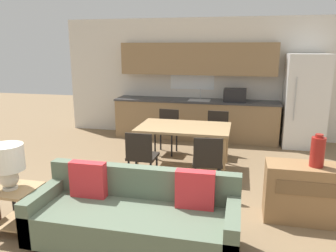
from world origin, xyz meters
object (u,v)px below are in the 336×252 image
at_px(table_lamp, 7,162).
at_px(dining_chair_far_left, 167,128).
at_px(dining_chair_near_right, 208,161).
at_px(vase, 318,152).
at_px(dining_table, 184,130).
at_px(refrigerator, 305,101).
at_px(dining_chair_far_right, 217,131).
at_px(couch, 136,216).
at_px(dining_chair_near_left, 142,155).
at_px(side_table, 17,202).
at_px(credenza, 311,193).

xyz_separation_m(table_lamp, dining_chair_far_left, (1.05, 3.22, -0.35)).
distance_m(dining_chair_far_left, dining_chair_near_right, 1.97).
bearing_deg(vase, dining_table, 142.27).
bearing_deg(refrigerator, dining_chair_far_right, -149.10).
bearing_deg(table_lamp, couch, 2.52).
xyz_separation_m(dining_chair_far_left, dining_chair_near_right, (0.98, -1.71, 0.00)).
height_order(dining_table, table_lamp, table_lamp).
xyz_separation_m(couch, dining_chair_far_left, (-0.39, 3.16, 0.16)).
height_order(dining_table, dining_chair_far_left, dining_chair_far_left).
bearing_deg(dining_chair_near_left, vase, 166.65).
relative_size(dining_chair_far_left, dining_chair_near_left, 1.00).
distance_m(couch, dining_chair_near_left, 1.55).
bearing_deg(dining_table, dining_chair_near_right, -60.42).
bearing_deg(vase, dining_chair_near_left, 166.44).
bearing_deg(dining_chair_near_left, couch, 105.19).
distance_m(dining_table, couch, 2.36).
height_order(side_table, table_lamp, table_lamp).
bearing_deg(couch, vase, 26.00).
xyz_separation_m(dining_chair_far_left, dining_chair_far_right, (0.98, 0.03, 0.00)).
relative_size(dining_table, table_lamp, 3.02).
relative_size(credenza, dining_chair_far_left, 1.26).
relative_size(refrigerator, dining_chair_near_left, 2.26).
height_order(dining_table, dining_chair_near_left, dining_chair_near_left).
distance_m(dining_chair_far_left, dining_chair_far_right, 0.98).
height_order(couch, credenza, couch).
bearing_deg(dining_chair_near_right, dining_chair_near_left, -8.52).
bearing_deg(dining_table, table_lamp, -122.59).
relative_size(table_lamp, vase, 1.31).
height_order(couch, dining_chair_far_left, dining_chair_far_left).
height_order(dining_chair_far_left, dining_chair_near_left, same).
bearing_deg(side_table, dining_chair_near_left, 56.78).
xyz_separation_m(dining_chair_far_left, dining_chair_near_left, (-0.01, -1.68, 0.00)).
xyz_separation_m(credenza, dining_chair_far_right, (-1.30, 2.24, 0.14)).
relative_size(couch, credenza, 1.99).
xyz_separation_m(table_lamp, credenza, (3.32, 1.01, -0.49)).
relative_size(side_table, table_lamp, 1.03).
height_order(refrigerator, dining_chair_far_right, refrigerator).
distance_m(refrigerator, side_table, 5.67).
relative_size(side_table, dining_chair_near_left, 0.62).
xyz_separation_m(credenza, dining_chair_near_right, (-1.30, 0.51, 0.14)).
bearing_deg(table_lamp, dining_chair_near_right, 36.76).
distance_m(table_lamp, dining_chair_near_right, 2.56).
height_order(vase, dining_chair_far_right, vase).
bearing_deg(couch, dining_chair_near_right, 67.81).
bearing_deg(dining_table, vase, -37.73).
bearing_deg(couch, refrigerator, 61.41).
bearing_deg(side_table, refrigerator, 49.04).
height_order(dining_table, credenza, dining_table).
bearing_deg(couch, dining_chair_near_left, 104.98).
bearing_deg(dining_chair_far_left, couch, -78.05).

